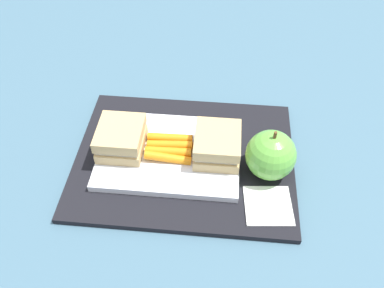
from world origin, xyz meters
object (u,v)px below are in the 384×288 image
(carrot_sticks_bundle, at_px, (169,148))
(apple, at_px, (271,155))
(food_tray, at_px, (169,153))
(sandwich_half_left, at_px, (121,138))
(sandwich_half_right, at_px, (217,145))
(paper_napkin, at_px, (268,206))

(carrot_sticks_bundle, bearing_deg, apple, -6.47)
(food_tray, height_order, sandwich_half_left, sandwich_half_left)
(food_tray, height_order, apple, apple)
(food_tray, xyz_separation_m, sandwich_half_right, (0.08, 0.00, 0.03))
(sandwich_half_right, bearing_deg, apple, -12.56)
(carrot_sticks_bundle, bearing_deg, food_tray, 38.62)
(food_tray, distance_m, apple, 0.17)
(paper_napkin, bearing_deg, sandwich_half_left, 160.15)
(paper_napkin, bearing_deg, carrot_sticks_bundle, 151.86)
(carrot_sticks_bundle, xyz_separation_m, apple, (0.16, -0.02, 0.02))
(food_tray, distance_m, carrot_sticks_bundle, 0.01)
(sandwich_half_left, xyz_separation_m, paper_napkin, (0.24, -0.09, -0.03))
(apple, distance_m, paper_napkin, 0.08)
(sandwich_half_left, relative_size, carrot_sticks_bundle, 1.03)
(food_tray, bearing_deg, paper_napkin, -28.24)
(sandwich_half_left, bearing_deg, apple, -4.42)
(sandwich_half_left, bearing_deg, paper_napkin, -19.85)
(food_tray, relative_size, carrot_sticks_bundle, 2.96)
(food_tray, xyz_separation_m, carrot_sticks_bundle, (-0.00, -0.00, 0.01))
(carrot_sticks_bundle, height_order, apple, apple)
(sandwich_half_right, distance_m, paper_napkin, 0.12)
(food_tray, xyz_separation_m, sandwich_half_left, (-0.08, 0.00, 0.03))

